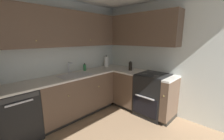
{
  "coord_description": "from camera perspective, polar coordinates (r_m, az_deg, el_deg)",
  "views": [
    {
      "loc": [
        -1.2,
        -1.38,
        1.67
      ],
      "look_at": [
        0.97,
        0.68,
        1.02
      ],
      "focal_mm": 23.33,
      "sensor_mm": 36.0,
      "label": 1
    }
  ],
  "objects": [
    {
      "name": "wall_back",
      "position": [
        3.21,
        -24.0,
        3.31
      ],
      "size": [
        3.84,
        0.05,
        2.46
      ],
      "primitive_type": "cube",
      "color": "silver",
      "rests_on": "ground_plane"
    },
    {
      "name": "wall_right",
      "position": [
        3.42,
        19.4,
        4.18
      ],
      "size": [
        0.05,
        3.17,
        2.46
      ],
      "primitive_type": "cube",
      "color": "silver",
      "rests_on": "ground_plane"
    },
    {
      "name": "dishwasher",
      "position": [
        2.93,
        -33.33,
        -14.62
      ],
      "size": [
        0.6,
        0.63,
        0.88
      ],
      "color": "black",
      "rests_on": "ground_plane"
    },
    {
      "name": "lower_cabinets_back",
      "position": [
        3.32,
        -13.64,
        -9.69
      ],
      "size": [
        1.68,
        0.62,
        0.88
      ],
      "color": "brown",
      "rests_on": "ground_plane"
    },
    {
      "name": "countertop_back",
      "position": [
        3.18,
        -14.07,
        -2.08
      ],
      "size": [
        2.89,
        0.6,
        0.03
      ],
      "primitive_type": "cube",
      "color": "beige",
      "rests_on": "lower_cabinets_back"
    },
    {
      "name": "lower_cabinets_right",
      "position": [
        3.54,
        9.72,
        -8.11
      ],
      "size": [
        0.62,
        1.36,
        0.88
      ],
      "color": "brown",
      "rests_on": "ground_plane"
    },
    {
      "name": "countertop_right",
      "position": [
        3.41,
        9.97,
        -0.93
      ],
      "size": [
        0.6,
        1.36,
        0.03
      ],
      "color": "beige",
      "rests_on": "lower_cabinets_right"
    },
    {
      "name": "oven_range",
      "position": [
        3.36,
        15.61,
        -9.16
      ],
      "size": [
        0.68,
        0.62,
        1.07
      ],
      "color": "black",
      "rests_on": "ground_plane"
    },
    {
      "name": "upper_cabinets_back",
      "position": [
        3.13,
        -18.99,
        15.09
      ],
      "size": [
        2.57,
        0.34,
        0.71
      ],
      "color": "brown"
    },
    {
      "name": "upper_cabinets_right",
      "position": [
        3.52,
        9.91,
        15.19
      ],
      "size": [
        0.32,
        1.91,
        0.71
      ],
      "color": "brown"
    },
    {
      "name": "sink",
      "position": [
        3.14,
        -14.3,
        -2.69
      ],
      "size": [
        0.65,
        0.4,
        0.1
      ],
      "color": "#B7B7BC",
      "rests_on": "countertop_back"
    },
    {
      "name": "faucet",
      "position": [
        3.28,
        -16.38,
        1.25
      ],
      "size": [
        0.07,
        0.16,
        0.26
      ],
      "color": "silver",
      "rests_on": "countertop_back"
    },
    {
      "name": "soap_bottle",
      "position": [
        3.51,
        -10.64,
        1.0
      ],
      "size": [
        0.07,
        0.07,
        0.18
      ],
      "color": "#338C4C",
      "rests_on": "countertop_back"
    },
    {
      "name": "paper_towel_roll",
      "position": [
        3.92,
        -2.21,
        3.25
      ],
      "size": [
        0.11,
        0.11,
        0.33
      ],
      "color": "white",
      "rests_on": "countertop_back"
    },
    {
      "name": "oil_bottle",
      "position": [
        3.5,
        7.23,
        1.5
      ],
      "size": [
        0.08,
        0.08,
        0.22
      ],
      "color": "black",
      "rests_on": "countertop_right"
    }
  ]
}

